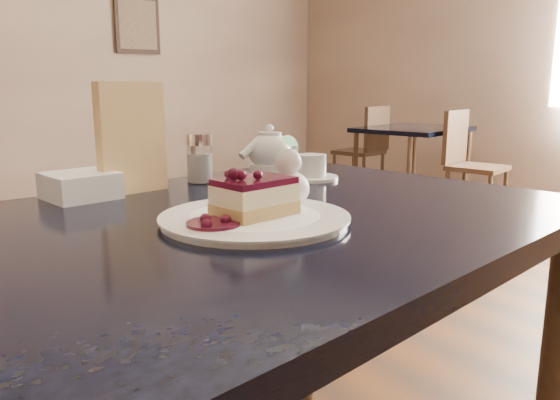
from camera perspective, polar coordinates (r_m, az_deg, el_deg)
main_table at (r=0.97m, az=-4.69°, el=-6.54°), size 1.36×1.00×0.79m
dessert_plate at (r=0.91m, az=-2.66°, el=-1.99°), size 0.31×0.31×0.01m
cheesecake_slice at (r=0.90m, az=-2.68°, el=0.30°), size 0.14×0.10×0.06m
whipped_cream at (r=0.97m, az=0.87°, el=1.21°), size 0.08×0.08×0.07m
berry_sauce at (r=0.85m, az=-6.96°, el=-2.46°), size 0.08×0.08×0.01m
tea_set at (r=1.42m, az=-0.25°, el=4.69°), size 0.18×0.29×0.11m
menu_card at (r=1.19m, az=-15.25°, el=6.28°), size 0.15×0.05×0.23m
sugar_shaker at (r=1.28m, az=-8.40°, el=4.39°), size 0.06×0.06×0.12m
napkin_stack at (r=1.17m, az=-20.15°, el=1.43°), size 0.14×0.14×0.05m
bg_table_far_right at (r=4.81m, az=13.41°, el=0.14°), size 1.03×1.64×1.09m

